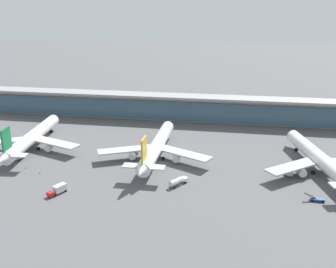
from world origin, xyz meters
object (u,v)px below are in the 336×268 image
(airliner_centre_stand, at_px, (157,146))
(airliner_right_stand, at_px, (321,160))
(service_truck_on_taxiway_red, at_px, (58,189))
(service_truck_near_nose_olive, at_px, (289,171))
(service_truck_under_wing_blue, at_px, (317,199))
(service_truck_by_tail_white, at_px, (178,181))
(safety_cone_delta, at_px, (26,168))
(airliner_left_stand, at_px, (32,137))
(safety_cone_charlie, at_px, (40,173))
(service_truck_mid_apron_grey, at_px, (20,157))
(safety_cone_bravo, at_px, (5,165))

(airliner_centre_stand, height_order, airliner_right_stand, same)
(airliner_right_stand, distance_m, service_truck_on_taxiway_red, 101.64)
(airliner_centre_stand, distance_m, service_truck_near_nose_olive, 55.69)
(service_truck_under_wing_blue, relative_size, service_truck_by_tail_white, 0.82)
(safety_cone_delta, bearing_deg, service_truck_near_nose_olive, 6.70)
(airliner_left_stand, xyz_separation_m, service_truck_on_taxiway_red, (31.87, -39.97, -3.77))
(safety_cone_charlie, bearing_deg, service_truck_by_tail_white, -0.88)
(service_truck_by_tail_white, xyz_separation_m, safety_cone_charlie, (-55.84, 0.86, -1.39))
(airliner_right_stand, xyz_separation_m, safety_cone_delta, (-118.46, -16.91, -5.14))
(airliner_right_stand, bearing_deg, service_truck_near_nose_olive, -160.26)
(safety_cone_delta, bearing_deg, airliner_centre_stand, 21.63)
(service_truck_mid_apron_grey, distance_m, service_truck_by_tail_white, 72.72)
(airliner_right_stand, relative_size, service_truck_near_nose_olive, 8.72)
(service_truck_near_nose_olive, xyz_separation_m, service_truck_mid_apron_grey, (-113.50, -3.79, -0.88))
(service_truck_under_wing_blue, height_order, safety_cone_charlie, service_truck_under_wing_blue)
(safety_cone_bravo, bearing_deg, service_truck_under_wing_blue, -4.32)
(airliner_left_stand, bearing_deg, airliner_right_stand, -2.18)
(service_truck_mid_apron_grey, xyz_separation_m, service_truck_on_taxiway_red, (30.60, -26.89, 0.88))
(airliner_left_stand, bearing_deg, service_truck_by_tail_white, -19.87)
(service_truck_on_taxiway_red, bearing_deg, service_truck_near_nose_olive, 20.31)
(airliner_centre_stand, relative_size, service_truck_under_wing_blue, 9.46)
(service_truck_under_wing_blue, height_order, safety_cone_bravo, service_truck_under_wing_blue)
(airliner_centre_stand, distance_m, safety_cone_bravo, 64.21)
(airliner_right_stand, bearing_deg, service_truck_on_taxiway_red, -159.77)
(service_truck_near_nose_olive, relative_size, service_truck_mid_apron_grey, 1.06)
(airliner_left_stand, distance_m, airliner_right_stand, 127.26)
(service_truck_on_taxiway_red, bearing_deg, airliner_right_stand, 20.23)
(service_truck_on_taxiway_red, distance_m, safety_cone_delta, 29.50)
(airliner_right_stand, bearing_deg, service_truck_by_tail_white, -158.47)
(airliner_right_stand, relative_size, service_truck_under_wing_blue, 9.38)
(airliner_centre_stand, bearing_deg, airliner_left_stand, 178.55)
(service_truck_under_wing_blue, bearing_deg, airliner_left_stand, 166.12)
(airliner_right_stand, xyz_separation_m, service_truck_by_tail_white, (-54.40, -21.46, -3.75))
(service_truck_by_tail_white, bearing_deg, safety_cone_bravo, 175.69)
(airliner_centre_stand, relative_size, service_truck_near_nose_olive, 8.79)
(airliner_centre_stand, bearing_deg, safety_cone_charlie, -150.79)
(airliner_right_stand, distance_m, service_truck_near_nose_olive, 13.71)
(service_truck_near_nose_olive, height_order, service_truck_on_taxiway_red, same)
(airliner_left_stand, height_order, safety_cone_delta, airliner_left_stand)
(service_truck_under_wing_blue, distance_m, service_truck_mid_apron_grey, 121.26)
(airliner_right_stand, bearing_deg, safety_cone_charlie, -169.41)
(airliner_right_stand, height_order, service_truck_mid_apron_grey, airliner_right_stand)
(safety_cone_delta, bearing_deg, service_truck_mid_apron_grey, 130.65)
(service_truck_by_tail_white, distance_m, safety_cone_delta, 64.24)
(airliner_right_stand, bearing_deg, airliner_left_stand, 177.82)
(airliner_right_stand, height_order, safety_cone_delta, airliner_right_stand)
(airliner_left_stand, bearing_deg, safety_cone_delta, -68.17)
(safety_cone_bravo, height_order, safety_cone_charlie, same)
(service_truck_under_wing_blue, bearing_deg, safety_cone_bravo, 175.68)
(airliner_left_stand, relative_size, service_truck_near_nose_olive, 8.82)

